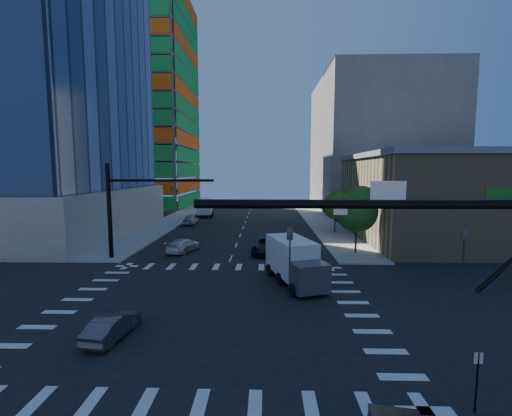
{
  "coord_description": "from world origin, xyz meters",
  "views": [
    {
      "loc": [
        3.36,
        -20.35,
        8.39
      ],
      "look_at": [
        2.55,
        8.0,
        5.35
      ],
      "focal_mm": 24.0,
      "sensor_mm": 36.0,
      "label": 1
    }
  ],
  "objects": [
    {
      "name": "bg_building_ne",
      "position": [
        27.0,
        55.0,
        14.0
      ],
      "size": [
        24.0,
        30.0,
        28.0
      ],
      "primitive_type": "cube",
      "color": "#65605B",
      "rests_on": "ground"
    },
    {
      "name": "car_sb_cross",
      "position": [
        -4.35,
        -4.0,
        0.62
      ],
      "size": [
        1.82,
        3.89,
        1.23
      ],
      "primitive_type": "imported",
      "rotation": [
        0.0,
        0.0,
        3.0
      ],
      "color": "#49484D",
      "rests_on": "ground"
    },
    {
      "name": "car_sb_near",
      "position": [
        -5.2,
        14.63,
        0.69
      ],
      "size": [
        3.37,
        5.16,
        1.39
      ],
      "primitive_type": "imported",
      "rotation": [
        0.0,
        0.0,
        2.82
      ],
      "color": "white",
      "rests_on": "ground"
    },
    {
      "name": "tree_north",
      "position": [
        12.93,
        25.9,
        3.99
      ],
      "size": [
        3.54,
        3.52,
        5.78
      ],
      "color": "#382316",
      "rests_on": "sidewalk_ne"
    },
    {
      "name": "car_nb_far",
      "position": [
        3.6,
        14.26,
        0.79
      ],
      "size": [
        3.67,
        6.09,
        1.58
      ],
      "primitive_type": "imported",
      "rotation": [
        0.0,
        0.0,
        -0.19
      ],
      "color": "black",
      "rests_on": "ground"
    },
    {
      "name": "box_truck_near",
      "position": [
        5.62,
        4.48,
        1.45
      ],
      "size": [
        4.41,
        6.74,
        3.27
      ],
      "rotation": [
        0.0,
        0.0,
        0.31
      ],
      "color": "black",
      "rests_on": "ground"
    },
    {
      "name": "sidewalk_ne",
      "position": [
        12.5,
        40.0,
        0.07
      ],
      "size": [
        5.0,
        60.0,
        0.15
      ],
      "primitive_type": "cube",
      "color": "gray",
      "rests_on": "ground"
    },
    {
      "name": "construction_building",
      "position": [
        -27.41,
        61.93,
        24.61
      ],
      "size": [
        25.16,
        34.5,
        70.6
      ],
      "color": "slate",
      "rests_on": "ground"
    },
    {
      "name": "sidewalk_nw",
      "position": [
        -12.5,
        40.0,
        0.07
      ],
      "size": [
        5.0,
        60.0,
        0.15
      ],
      "primitive_type": "cube",
      "color": "gray",
      "rests_on": "ground"
    },
    {
      "name": "signal_mast_nw",
      "position": [
        -10.0,
        11.5,
        5.49
      ],
      "size": [
        10.2,
        0.4,
        9.0
      ],
      "color": "black",
      "rests_on": "sidewalk_nw"
    },
    {
      "name": "ground",
      "position": [
        0.0,
        0.0,
        0.0
      ],
      "size": [
        160.0,
        160.0,
        0.0
      ],
      "primitive_type": "plane",
      "color": "black",
      "rests_on": "ground"
    },
    {
      "name": "commercial_building",
      "position": [
        25.0,
        22.0,
        5.31
      ],
      "size": [
        20.5,
        22.5,
        10.6
      ],
      "color": "tan",
      "rests_on": "ground"
    },
    {
      "name": "no_parking_sign",
      "position": [
        10.7,
        -9.0,
        1.38
      ],
      "size": [
        0.3,
        0.06,
        2.2
      ],
      "color": "black",
      "rests_on": "ground"
    },
    {
      "name": "car_sb_mid",
      "position": [
        -8.5,
        33.11,
        0.78
      ],
      "size": [
        1.94,
        4.62,
        1.56
      ],
      "primitive_type": "imported",
      "rotation": [
        0.0,
        0.0,
        3.12
      ],
      "color": "#B1B5B9",
      "rests_on": "ground"
    },
    {
      "name": "box_truck_far",
      "position": [
        -7.96,
        43.28,
        1.49
      ],
      "size": [
        3.4,
        6.69,
        3.38
      ],
      "rotation": [
        0.0,
        0.0,
        3.25
      ],
      "color": "black",
      "rests_on": "ground"
    },
    {
      "name": "road_markings",
      "position": [
        0.0,
        0.0,
        0.01
      ],
      "size": [
        20.0,
        20.0,
        0.01
      ],
      "primitive_type": "cube",
      "color": "silver",
      "rests_on": "ground"
    },
    {
      "name": "tree_south",
      "position": [
        12.63,
        13.9,
        4.69
      ],
      "size": [
        4.16,
        4.16,
        6.82
      ],
      "color": "#382316",
      "rests_on": "sidewalk_ne"
    }
  ]
}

